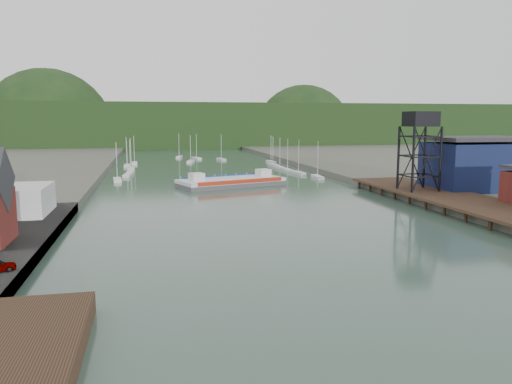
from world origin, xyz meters
name	(u,v)px	position (x,y,z in m)	size (l,w,h in m)	color
ground	(399,329)	(0.00, 0.00, 0.00)	(600.00, 600.00, 0.00)	#2E473E
west_stage	(5,354)	(-29.00, 0.00, 0.90)	(10.00, 18.00, 1.80)	black
east_pier	(465,201)	(37.00, 45.00, 1.90)	(14.00, 70.00, 2.45)	black
lift_tower	(421,124)	(35.00, 58.00, 15.65)	(6.50, 6.50, 16.00)	black
blue_shed	(477,164)	(50.00, 60.00, 7.06)	(20.50, 14.50, 11.30)	#0E1E3D
marina_sailboats	(205,166)	(0.08, 138.46, 0.35)	(57.71, 92.65, 0.90)	silver
distant_hills	(171,129)	(-3.98, 301.35, 10.38)	(500.00, 120.00, 80.00)	black
chain_ferry	(231,182)	(1.01, 88.18, 1.08)	(28.16, 18.25, 3.77)	#4E4E51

